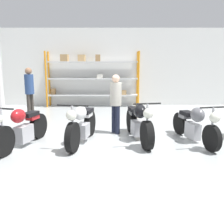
% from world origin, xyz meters
% --- Properties ---
extents(ground_plane, '(30.00, 30.00, 0.00)m').
position_xyz_m(ground_plane, '(0.00, 0.00, 0.00)').
color(ground_plane, '#B2B7B7').
extents(back_wall, '(30.00, 0.08, 3.60)m').
position_xyz_m(back_wall, '(0.00, 6.00, 1.80)').
color(back_wall, white).
rests_on(back_wall, ground_plane).
extents(shelving_rack, '(4.27, 0.63, 2.53)m').
position_xyz_m(shelving_rack, '(-1.02, 5.63, 1.41)').
color(shelving_rack, orange).
rests_on(shelving_rack, ground_plane).
extents(motorcycle_red, '(0.77, 2.03, 1.04)m').
position_xyz_m(motorcycle_red, '(-2.14, -0.29, 0.44)').
color(motorcycle_red, black).
rests_on(motorcycle_red, ground_plane).
extents(motorcycle_white, '(0.74, 2.05, 1.06)m').
position_xyz_m(motorcycle_white, '(-0.76, -0.04, 0.48)').
color(motorcycle_white, black).
rests_on(motorcycle_white, ground_plane).
extents(motorcycle_black, '(0.68, 2.18, 1.07)m').
position_xyz_m(motorcycle_black, '(0.66, 0.21, 0.47)').
color(motorcycle_black, black).
rests_on(motorcycle_black, ground_plane).
extents(motorcycle_grey, '(0.74, 2.07, 1.01)m').
position_xyz_m(motorcycle_grey, '(2.04, 0.03, 0.46)').
color(motorcycle_grey, black).
rests_on(motorcycle_grey, ground_plane).
extents(person_browsing, '(0.44, 0.44, 1.65)m').
position_xyz_m(person_browsing, '(0.08, 0.87, 0.97)').
color(person_browsing, '#1E2338').
rests_on(person_browsing, ground_plane).
extents(person_near_rack, '(0.41, 0.41, 1.82)m').
position_xyz_m(person_near_rack, '(-2.99, 2.97, 1.08)').
color(person_near_rack, '#38332D').
rests_on(person_near_rack, ground_plane).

